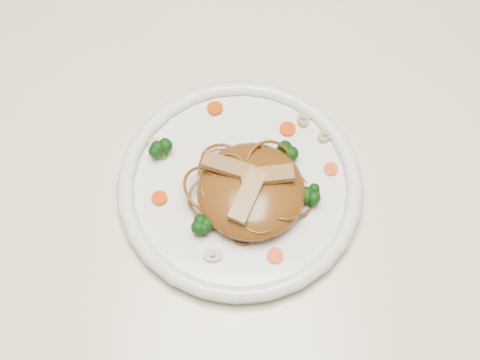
{
  "coord_description": "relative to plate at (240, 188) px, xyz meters",
  "views": [
    {
      "loc": [
        0.02,
        -0.34,
        1.5
      ],
      "look_at": [
        0.01,
        0.02,
        0.78
      ],
      "focal_mm": 50.48,
      "sensor_mm": 36.0,
      "label": 1
    }
  ],
  "objects": [
    {
      "name": "broccoli_3",
      "position": [
        0.08,
        -0.02,
        0.02
      ],
      "size": [
        0.03,
        0.03,
        0.03
      ],
      "primitive_type": null,
      "rotation": [
        0.0,
        0.0,
        -0.24
      ],
      "color": "#0B350B",
      "rests_on": "plate"
    },
    {
      "name": "mushroom_3",
      "position": [
        0.08,
        0.09,
        0.01
      ],
      "size": [
        0.02,
        0.02,
        0.01
      ],
      "primitive_type": "cylinder",
      "rotation": [
        0.0,
        0.0,
        1.63
      ],
      "color": "#C9B596",
      "rests_on": "plate"
    },
    {
      "name": "carrot_3",
      "position": [
        -0.04,
        0.11,
        0.01
      ],
      "size": [
        0.03,
        0.03,
        0.0
      ],
      "primitive_type": "cylinder",
      "rotation": [
        0.0,
        0.0,
        -0.29
      ],
      "color": "#D83D07",
      "rests_on": "plate"
    },
    {
      "name": "ground",
      "position": [
        -0.01,
        -0.02,
        -0.76
      ],
      "size": [
        4.0,
        4.0,
        0.0
      ],
      "primitive_type": "plane",
      "color": "#4E2E1A",
      "rests_on": "ground"
    },
    {
      "name": "carrot_2",
      "position": [
        0.11,
        0.02,
        0.01
      ],
      "size": [
        0.02,
        0.02,
        0.0
      ],
      "primitive_type": "cylinder",
      "rotation": [
        0.0,
        0.0,
        0.04
      ],
      "color": "#D83D07",
      "rests_on": "plate"
    },
    {
      "name": "table",
      "position": [
        -0.01,
        -0.02,
        -0.11
      ],
      "size": [
        1.2,
        0.8,
        0.75
      ],
      "color": "beige",
      "rests_on": "ground"
    },
    {
      "name": "mushroom_0",
      "position": [
        -0.03,
        -0.09,
        0.01
      ],
      "size": [
        0.02,
        0.02,
        0.01
      ],
      "primitive_type": "cylinder",
      "rotation": [
        0.0,
        0.0,
        0.05
      ],
      "color": "#C9B596",
      "rests_on": "plate"
    },
    {
      "name": "noodle_mound",
      "position": [
        0.01,
        -0.02,
        0.03
      ],
      "size": [
        0.17,
        0.17,
        0.04
      ],
      "primitive_type": "ellipsoid",
      "rotation": [
        0.0,
        0.0,
        -0.43
      ],
      "color": "brown",
      "rests_on": "plate"
    },
    {
      "name": "chicken_a",
      "position": [
        0.03,
        -0.01,
        0.05
      ],
      "size": [
        0.06,
        0.03,
        0.01
      ],
      "primitive_type": "cube",
      "rotation": [
        0.0,
        0.0,
        0.16
      ],
      "color": "#9C724A",
      "rests_on": "noodle_mound"
    },
    {
      "name": "carrot_0",
      "position": [
        0.06,
        0.08,
        0.01
      ],
      "size": [
        0.02,
        0.02,
        0.0
      ],
      "primitive_type": "cylinder",
      "rotation": [
        0.0,
        0.0,
        -0.05
      ],
      "color": "#D83D07",
      "rests_on": "plate"
    },
    {
      "name": "broccoli_2",
      "position": [
        -0.04,
        -0.06,
        0.02
      ],
      "size": [
        0.04,
        0.04,
        0.03
      ],
      "primitive_type": null,
      "rotation": [
        0.0,
        0.0,
        -0.4
      ],
      "color": "#0B350B",
      "rests_on": "plate"
    },
    {
      "name": "mushroom_2",
      "position": [
        -0.1,
        0.05,
        0.01
      ],
      "size": [
        0.03,
        0.03,
        0.01
      ],
      "primitive_type": "cylinder",
      "rotation": [
        0.0,
        0.0,
        -0.77
      ],
      "color": "#C9B596",
      "rests_on": "plate"
    },
    {
      "name": "chicken_b",
      "position": [
        -0.01,
        0.0,
        0.05
      ],
      "size": [
        0.06,
        0.03,
        0.01
      ],
      "primitive_type": "cube",
      "rotation": [
        0.0,
        0.0,
        2.88
      ],
      "color": "#9C724A",
      "rests_on": "noodle_mound"
    },
    {
      "name": "mushroom_1",
      "position": [
        0.1,
        0.07,
        0.01
      ],
      "size": [
        0.03,
        0.03,
        0.01
      ],
      "primitive_type": "cylinder",
      "rotation": [
        0.0,
        0.0,
        0.83
      ],
      "color": "#C9B596",
      "rests_on": "plate"
    },
    {
      "name": "broccoli_0",
      "position": [
        0.06,
        0.04,
        0.02
      ],
      "size": [
        0.03,
        0.03,
        0.03
      ],
      "primitive_type": null,
      "rotation": [
        0.0,
        0.0,
        -0.16
      ],
      "color": "#0B350B",
      "rests_on": "plate"
    },
    {
      "name": "broccoli_1",
      "position": [
        -0.1,
        0.04,
        0.02
      ],
      "size": [
        0.03,
        0.03,
        0.03
      ],
      "primitive_type": null,
      "rotation": [
        0.0,
        0.0,
        0.2
      ],
      "color": "#0B350B",
      "rests_on": "plate"
    },
    {
      "name": "carrot_4",
      "position": [
        0.04,
        -0.09,
        0.01
      ],
      "size": [
        0.02,
        0.02,
        0.0
      ],
      "primitive_type": "cylinder",
      "rotation": [
        0.0,
        0.0,
        -0.27
      ],
      "color": "#D83D07",
      "rests_on": "plate"
    },
    {
      "name": "chicken_c",
      "position": [
        0.01,
        -0.03,
        0.05
      ],
      "size": [
        0.04,
        0.07,
        0.01
      ],
      "primitive_type": "cube",
      "rotation": [
        0.0,
        0.0,
        4.34
      ],
      "color": "#9C724A",
      "rests_on": "noodle_mound"
    },
    {
      "name": "carrot_1",
      "position": [
        -0.1,
        -0.02,
        0.01
      ],
      "size": [
        0.02,
        0.02,
        0.0
      ],
      "primitive_type": "cylinder",
      "rotation": [
        0.0,
        0.0,
        -0.29
      ],
      "color": "#D83D07",
      "rests_on": "plate"
    },
    {
      "name": "plate",
      "position": [
        0.0,
        0.0,
        0.0
      ],
      "size": [
        0.34,
        0.34,
        0.02
      ],
      "primitive_type": "cylinder",
      "rotation": [
        0.0,
        0.0,
        -0.16
      ],
      "color": "white",
      "rests_on": "table"
    }
  ]
}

